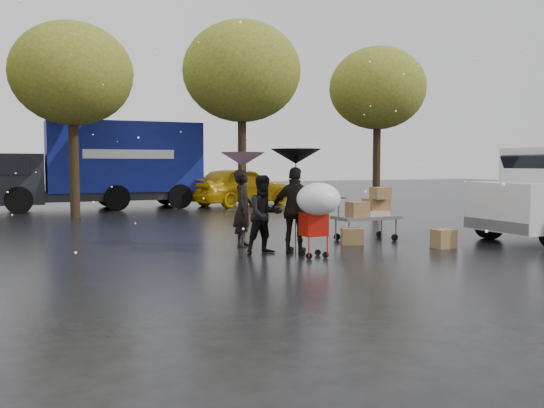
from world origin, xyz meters
name	(u,v)px	position (x,y,z in m)	size (l,w,h in m)	color
ground	(301,254)	(0.00, 0.00, 0.00)	(90.00, 90.00, 0.00)	black
person_pink	(243,208)	(-0.70, 1.46, 0.85)	(0.62, 0.41, 1.69)	black
person_middle	(264,214)	(-0.64, 0.38, 0.80)	(0.77, 0.60, 1.59)	black
person_black	(296,210)	(-0.06, 0.13, 0.88)	(1.03, 0.43, 1.76)	black
umbrella_pink	(243,159)	(-0.70, 1.46, 1.92)	(0.98, 0.98, 2.08)	#4C4C4C
umbrella_black	(296,157)	(-0.06, 0.13, 1.97)	(1.03, 1.03, 2.12)	#4C4C4C
vendor_cart	(369,210)	(2.42, 1.24, 0.73)	(1.52, 0.80, 1.27)	slate
shopping_cart	(318,203)	(0.05, -0.61, 1.06)	(0.84, 0.84, 1.46)	#AE1209
blue_truck	(103,165)	(-2.08, 13.75, 1.76)	(8.30, 2.60, 3.50)	navy
box_ground_near	(444,239)	(3.20, -0.48, 0.20)	(0.45, 0.36, 0.41)	brown
box_ground_far	(352,236)	(1.69, 0.81, 0.18)	(0.47, 0.37, 0.37)	brown
yellow_taxi	(241,186)	(3.66, 13.27, 0.84)	(1.99, 4.95, 1.69)	#DBA80B
tree_row	(163,73)	(-0.47, 10.00, 5.02)	(21.60, 4.40, 7.12)	black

